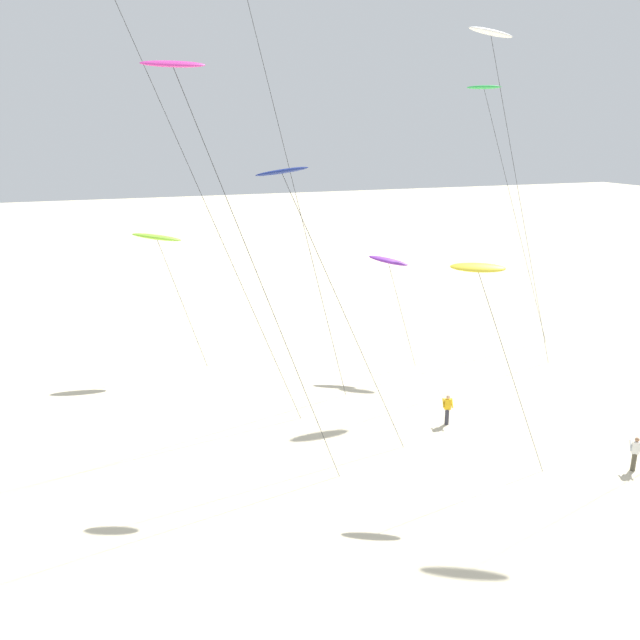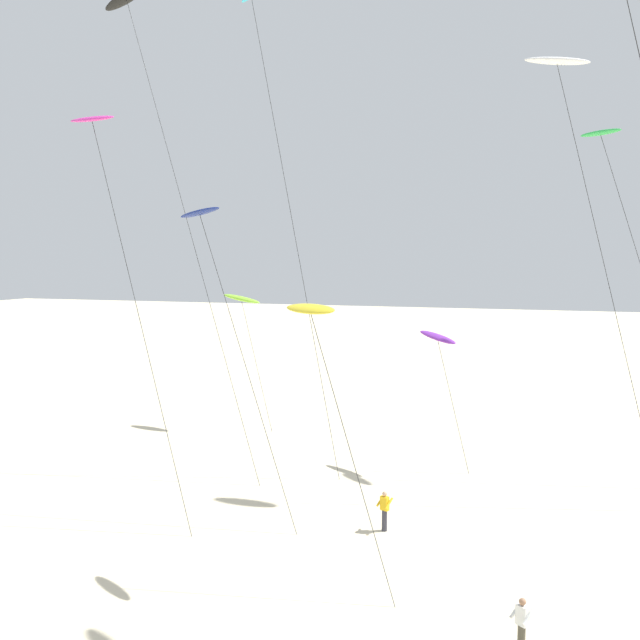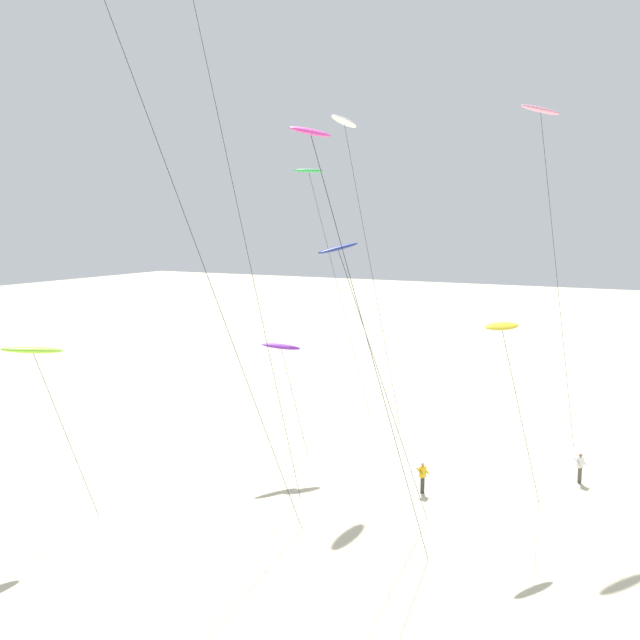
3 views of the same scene
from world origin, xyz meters
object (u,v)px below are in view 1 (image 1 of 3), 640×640
Objects in this scene: kite_magenta at (176,73)px; kite_flyer_middle at (447,409)px; kite_white at (491,35)px; kite_green at (485,92)px; kite_yellow at (478,270)px; kite_flyer_nearest at (635,453)px; kite_navy at (284,176)px; kite_lime at (157,238)px; kite_purple at (388,261)px.

kite_magenta reaches higher than kite_flyer_middle.
kite_green is (2.39, 3.76, -2.91)m from kite_white.
kite_flyer_middle is (-8.77, -11.58, -16.47)m from kite_green.
kite_green reaches higher than kite_yellow.
kite_flyer_nearest is (-3.26, -18.71, -16.47)m from kite_green.
kite_navy reaches higher than kite_yellow.
kite_lime is (-19.22, 6.25, -11.75)m from kite_white.
kite_green is at bearing 80.12° from kite_flyer_nearest.
kite_green is (7.94, 2.42, 10.37)m from kite_purple.
kite_white is at bearing 86.67° from kite_flyer_nearest.
kite_yellow is 9.72m from kite_flyer_middle.
kite_navy is 1.52× the size of kite_lime.
kite_magenta is at bearing -91.26° from kite_lime.
kite_magenta is 6.22m from kite_navy.
kite_yellow reaches higher than kite_flyer_nearest.
kite_flyer_nearest is (4.68, -16.29, -6.11)m from kite_purple.
kite_flyer_middle is at bearing -4.49° from kite_navy.
kite_purple is at bearing 79.37° from kite_yellow.
kite_purple is at bearing -19.72° from kite_lime.
kite_navy is (4.58, 1.24, -4.03)m from kite_magenta.
kite_yellow is at bearing -123.29° from kite_green.
kite_white is at bearing -18.00° from kite_lime.
kite_magenta is at bearing -156.80° from kite_white.
kite_flyer_nearest is at bearing -19.38° from kite_magenta.
kite_yellow is 18.24m from kite_white.
kite_lime reaches higher than kite_flyer_nearest.
kite_purple is 4.47× the size of kite_flyer_nearest.
kite_magenta reaches higher than kite_yellow.
kite_magenta is 16.94m from kite_lime.
kite_white reaches higher than kite_green.
kite_lime is at bearing 121.11° from kite_yellow.
kite_navy is at bearing 15.10° from kite_magenta.
kite_flyer_nearest is (-0.87, -14.94, -19.38)m from kite_white.
kite_flyer_nearest is at bearing -93.33° from kite_white.
kite_flyer_middle is (13.16, 0.56, -16.18)m from kite_magenta.
kite_flyer_middle is at bearing -95.18° from kite_purple.
kite_yellow is 0.47× the size of kite_white.
kite_navy reaches higher than kite_flyer_nearest.
kite_purple is (-5.55, 1.34, -13.27)m from kite_white.
kite_magenta is at bearing -164.90° from kite_navy.
kite_lime is (0.32, 14.62, -8.55)m from kite_magenta.
kite_flyer_nearest is at bearing -49.10° from kite_lime.
kite_navy is 1.82× the size of kite_purple.
kite_yellow is 0.55× the size of kite_magenta.
kite_white is at bearing 50.77° from kite_flyer_middle.
kite_magenta reaches higher than kite_purple.
kite_yellow is 11.49m from kite_flyer_nearest.
kite_lime is 20.52m from kite_flyer_middle.
kite_navy reaches higher than kite_lime.
kite_white is 21.85m from kite_flyer_middle.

